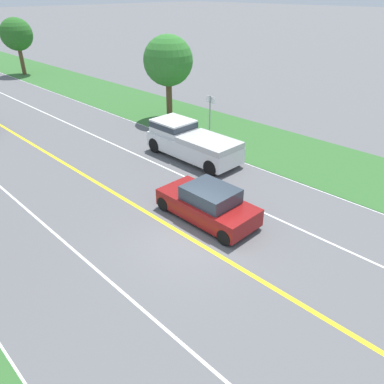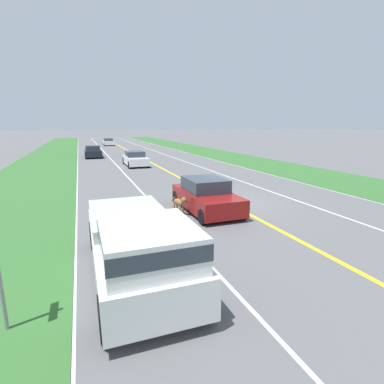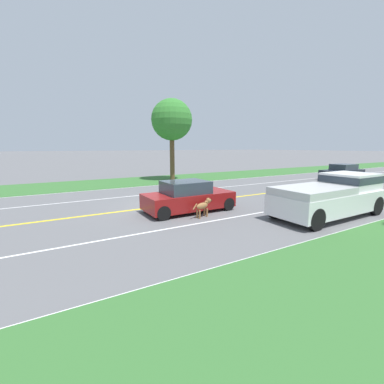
# 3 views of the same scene
# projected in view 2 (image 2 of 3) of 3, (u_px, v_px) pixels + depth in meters

# --- Properties ---
(ground_plane) EXTENTS (400.00, 400.00, 0.00)m
(ground_plane) POSITION_uv_depth(u_px,v_px,m) (230.00, 204.00, 14.52)
(ground_plane) COLOR #5B5B5E
(centre_divider_line) EXTENTS (0.18, 160.00, 0.01)m
(centre_divider_line) POSITION_uv_depth(u_px,v_px,m) (230.00, 204.00, 14.51)
(centre_divider_line) COLOR yellow
(centre_divider_line) RESTS_ON ground
(lane_edge_line_right) EXTENTS (0.14, 160.00, 0.01)m
(lane_edge_line_right) POSITION_uv_depth(u_px,v_px,m) (76.00, 219.00, 12.14)
(lane_edge_line_right) COLOR white
(lane_edge_line_right) RESTS_ON ground
(lane_edge_line_left) EXTENTS (0.14, 160.00, 0.01)m
(lane_edge_line_left) POSITION_uv_depth(u_px,v_px,m) (340.00, 193.00, 16.89)
(lane_edge_line_left) COLOR white
(lane_edge_line_left) RESTS_ON ground
(lane_dash_same_dir) EXTENTS (0.10, 160.00, 0.01)m
(lane_dash_same_dir) POSITION_uv_depth(u_px,v_px,m) (159.00, 211.00, 13.33)
(lane_dash_same_dir) COLOR white
(lane_dash_same_dir) RESTS_ON ground
(lane_dash_oncoming) EXTENTS (0.10, 160.00, 0.01)m
(lane_dash_oncoming) POSITION_uv_depth(u_px,v_px,m) (289.00, 198.00, 15.70)
(lane_dash_oncoming) COLOR white
(lane_dash_oncoming) RESTS_ON ground
(grass_verge_left) EXTENTS (6.00, 160.00, 0.03)m
(grass_verge_left) POSITION_uv_depth(u_px,v_px,m) (379.00, 189.00, 17.90)
(grass_verge_left) COLOR #33662D
(grass_verge_left) RESTS_ON ground
(ego_car) EXTENTS (1.93, 4.21, 1.45)m
(ego_car) POSITION_uv_depth(u_px,v_px,m) (206.00, 196.00, 13.28)
(ego_car) COLOR maroon
(ego_car) RESTS_ON ground
(dog) EXTENTS (0.44, 1.18, 0.82)m
(dog) POSITION_uv_depth(u_px,v_px,m) (180.00, 202.00, 12.81)
(dog) COLOR olive
(dog) RESTS_ON ground
(pickup_truck) EXTENTS (2.12, 5.53, 1.83)m
(pickup_truck) POSITION_uv_depth(u_px,v_px,m) (138.00, 244.00, 7.27)
(pickup_truck) COLOR silver
(pickup_truck) RESTS_ON ground
(car_trailing_near) EXTENTS (1.86, 4.29, 1.34)m
(car_trailing_near) POSITION_uv_depth(u_px,v_px,m) (135.00, 159.00, 27.86)
(car_trailing_near) COLOR white
(car_trailing_near) RESTS_ON ground
(car_trailing_mid) EXTENTS (1.86, 4.22, 1.37)m
(car_trailing_mid) POSITION_uv_depth(u_px,v_px,m) (93.00, 152.00, 34.97)
(car_trailing_mid) COLOR black
(car_trailing_mid) RESTS_ON ground
(car_trailing_far) EXTENTS (1.80, 4.56, 1.29)m
(car_trailing_far) POSITION_uv_depth(u_px,v_px,m) (108.00, 142.00, 55.04)
(car_trailing_far) COLOR white
(car_trailing_far) RESTS_ON ground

